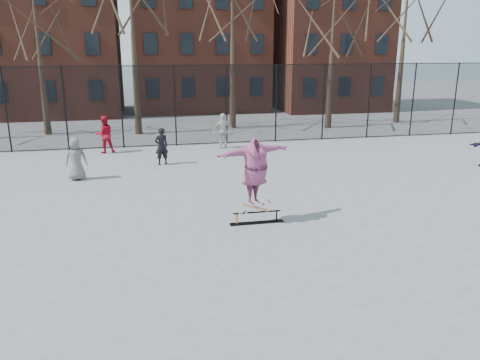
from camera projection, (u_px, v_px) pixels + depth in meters
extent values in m
plane|color=slate|center=(270.00, 247.00, 11.76)|extent=(100.00, 100.00, 0.00)
cube|color=black|center=(257.00, 223.00, 13.36)|extent=(1.57, 0.24, 0.01)
cylinder|color=#C5680B|center=(237.00, 219.00, 13.21)|extent=(0.04, 0.04, 0.32)
cylinder|color=black|center=(277.00, 216.00, 13.43)|extent=(0.04, 0.04, 0.32)
cylinder|color=black|center=(257.00, 212.00, 13.28)|extent=(1.38, 0.04, 0.04)
imported|color=navy|center=(255.00, 176.00, 12.97)|extent=(2.39, 1.42, 1.89)
imported|color=#5D5D61|center=(76.00, 159.00, 17.45)|extent=(0.82, 0.57, 1.61)
imported|color=black|center=(162.00, 146.00, 19.72)|extent=(0.66, 0.52, 1.59)
imported|color=#B20F23|center=(105.00, 134.00, 21.90)|extent=(0.98, 0.85, 1.75)
imported|color=#B8B7AA|center=(223.00, 131.00, 22.91)|extent=(1.04, 0.50, 1.72)
cylinder|color=black|center=(6.00, 110.00, 21.68)|extent=(0.07, 0.07, 4.00)
cylinder|color=black|center=(65.00, 109.00, 22.18)|extent=(0.07, 0.07, 4.00)
cylinder|color=black|center=(121.00, 107.00, 22.68)|extent=(0.07, 0.07, 4.00)
cylinder|color=black|center=(175.00, 106.00, 23.18)|extent=(0.07, 0.07, 4.00)
cylinder|color=black|center=(227.00, 105.00, 23.68)|extent=(0.07, 0.07, 4.00)
cylinder|color=black|center=(276.00, 103.00, 24.18)|extent=(0.07, 0.07, 4.00)
cylinder|color=black|center=(324.00, 102.00, 24.68)|extent=(0.07, 0.07, 4.00)
cylinder|color=black|center=(369.00, 101.00, 25.18)|extent=(0.07, 0.07, 4.00)
cylinder|color=black|center=(413.00, 100.00, 25.68)|extent=(0.07, 0.07, 4.00)
cylinder|color=black|center=(455.00, 99.00, 26.18)|extent=(0.07, 0.07, 4.00)
cube|color=black|center=(203.00, 105.00, 23.45)|extent=(34.00, 0.01, 4.00)
cylinder|color=black|center=(202.00, 65.00, 22.91)|extent=(34.00, 0.04, 0.04)
cone|color=black|center=(42.00, 93.00, 26.25)|extent=(0.40, 0.40, 4.62)
cone|color=black|center=(142.00, 93.00, 26.08)|extent=(0.40, 0.40, 4.62)
cone|color=black|center=(234.00, 90.00, 28.36)|extent=(0.40, 0.40, 4.62)
cone|color=black|center=(328.00, 90.00, 28.20)|extent=(0.40, 0.40, 4.62)
cone|color=black|center=(400.00, 87.00, 30.48)|extent=(0.40, 0.40, 4.62)
cube|color=brown|center=(52.00, 29.00, 32.86)|extent=(9.00, 7.00, 12.00)
cube|color=brown|center=(200.00, 23.00, 34.73)|extent=(10.00, 7.00, 13.00)
cube|color=brown|center=(326.00, 37.00, 36.93)|extent=(8.00, 7.00, 11.00)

